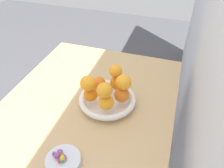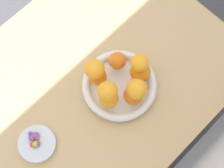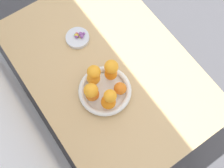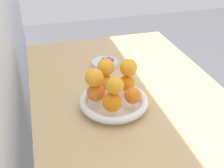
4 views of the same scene
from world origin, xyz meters
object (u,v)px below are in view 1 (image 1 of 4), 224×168
object	(u,v)px
dining_table	(82,129)
orange_5	(116,71)
candy_ball_5	(61,154)
candy_ball_6	(62,160)
candy_ball_7	(55,154)
candy_ball_0	(64,158)
orange_1	(106,102)
fruit_bowl	(107,100)
orange_4	(99,83)
candy_ball_3	(57,155)
candy_dish	(63,161)
candy_ball_4	(60,152)
candy_ball_2	(63,158)
orange_6	(104,90)
orange_3	(118,83)
orange_7	(88,83)
orange_8	(123,82)
orange_0	(91,94)
candy_ball_1	(60,161)
orange_2	(122,95)

from	to	relation	value
dining_table	orange_5	xyz separation A→B (m)	(-0.17, 0.10, 0.22)
candy_ball_5	candy_ball_6	distance (m)	0.03
candy_ball_7	candy_ball_0	bearing A→B (deg)	81.18
orange_1	candy_ball_0	bearing A→B (deg)	-13.82
fruit_bowl	orange_5	distance (m)	0.13
orange_4	candy_ball_3	world-z (taller)	orange_4
orange_1	candy_ball_7	xyz separation A→B (m)	(0.25, -0.10, -0.04)
candy_dish	candy_ball_5	world-z (taller)	candy_ball_5
orange_5	dining_table	bearing A→B (deg)	-30.44
orange_1	candy_ball_4	xyz separation A→B (m)	(0.24, -0.08, -0.04)
candy_ball_5	candy_ball_7	xyz separation A→B (m)	(0.01, -0.02, -0.00)
fruit_bowl	candy_ball_2	distance (m)	0.33
orange_6	orange_3	bearing A→B (deg)	173.76
orange_4	candy_ball_3	bearing A→B (deg)	-2.43
orange_1	orange_3	size ratio (longest dim) A/B	0.93
fruit_bowl	orange_7	world-z (taller)	orange_7
orange_3	orange_5	xyz separation A→B (m)	(-0.00, -0.01, 0.06)
orange_6	dining_table	bearing A→B (deg)	-67.75
fruit_bowl	candy_ball_3	bearing A→B (deg)	-12.32
fruit_bowl	candy_ball_2	size ratio (longest dim) A/B	11.61
orange_8	orange_6	bearing A→B (deg)	-41.18
candy_ball_5	candy_ball_4	bearing A→B (deg)	-104.51
candy_ball_5	orange_8	bearing A→B (deg)	157.18
candy_dish	orange_1	xyz separation A→B (m)	(-0.26, 0.07, 0.06)
dining_table	orange_4	bearing A→B (deg)	168.42
orange_8	dining_table	bearing A→B (deg)	-55.67
orange_6	candy_ball_4	xyz separation A→B (m)	(0.24, -0.08, -0.10)
fruit_bowl	orange_1	size ratio (longest dim) A/B	3.97
candy_ball_6	candy_ball_4	bearing A→B (deg)	-138.88
candy_ball_4	candy_dish	bearing A→B (deg)	50.04
candy_ball_4	orange_8	bearing A→B (deg)	156.12
orange_0	candy_ball_1	size ratio (longest dim) A/B	3.86
orange_7	candy_ball_2	xyz separation A→B (m)	(0.28, 0.02, -0.10)
orange_2	orange_7	size ratio (longest dim) A/B	1.00
orange_1	candy_ball_7	distance (m)	0.27
dining_table	candy_ball_0	world-z (taller)	candy_ball_0
orange_4	candy_ball_2	size ratio (longest dim) A/B	2.73
orange_6	candy_ball_2	size ratio (longest dim) A/B	2.90
candy_dish	orange_6	world-z (taller)	orange_6
orange_3	candy_ball_1	bearing A→B (deg)	-11.28
fruit_bowl	candy_ball_6	world-z (taller)	fruit_bowl
candy_ball_0	candy_ball_6	bearing A→B (deg)	-6.95
candy_dish	candy_ball_6	distance (m)	0.02
orange_7	candy_ball_3	xyz separation A→B (m)	(0.28, -0.00, -0.10)
orange_0	candy_ball_2	world-z (taller)	orange_0
orange_2	candy_ball_7	size ratio (longest dim) A/B	4.57
orange_3	candy_ball_2	xyz separation A→B (m)	(0.39, -0.07, -0.04)
candy_ball_6	candy_ball_7	distance (m)	0.04
orange_2	candy_ball_3	xyz separation A→B (m)	(0.32, -0.14, -0.04)
orange_8	orange_4	bearing A→B (deg)	-109.57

